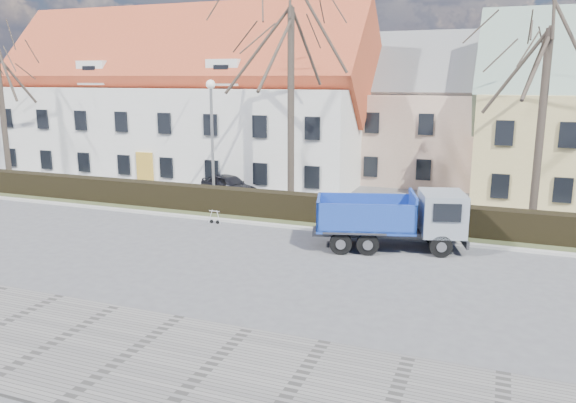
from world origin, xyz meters
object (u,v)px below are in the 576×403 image
at_px(dump_truck, 385,219).
at_px(streetlight, 212,145).
at_px(parked_car_a, 229,185).
at_px(cart_frame, 210,216).

height_order(dump_truck, streetlight, streetlight).
bearing_deg(parked_car_a, streetlight, -145.33).
bearing_deg(parked_car_a, dump_truck, -99.80).
height_order(dump_truck, parked_car_a, dump_truck).
distance_m(dump_truck, cart_frame, 8.78).
bearing_deg(dump_truck, cart_frame, 157.18).
xyz_separation_m(cart_frame, parked_car_a, (-1.97, 5.88, 0.30)).
distance_m(streetlight, parked_car_a, 4.08).
xyz_separation_m(dump_truck, parked_car_a, (-10.65, 6.95, -0.58)).
xyz_separation_m(dump_truck, streetlight, (-10.06, 4.02, 2.19)).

